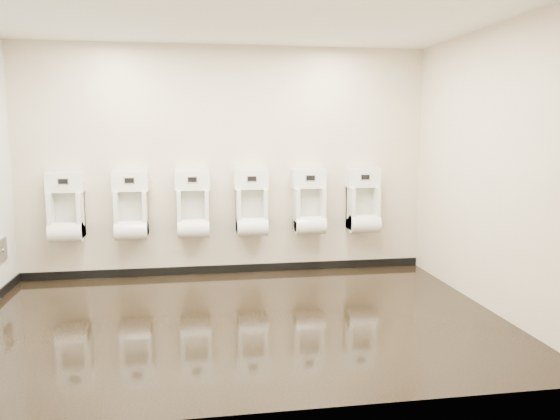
% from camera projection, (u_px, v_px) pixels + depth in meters
% --- Properties ---
extents(ground, '(5.00, 3.50, 0.00)m').
position_uv_depth(ground, '(240.00, 320.00, 5.20)').
color(ground, black).
rests_on(ground, ground).
extents(ceiling, '(5.00, 3.50, 0.00)m').
position_uv_depth(ceiling, '(237.00, 14.00, 4.79)').
color(ceiling, silver).
extents(back_wall, '(5.00, 0.02, 2.80)m').
position_uv_depth(back_wall, '(227.00, 162.00, 6.70)').
color(back_wall, beige).
rests_on(back_wall, ground).
extents(front_wall, '(5.00, 0.02, 2.80)m').
position_uv_depth(front_wall, '(263.00, 196.00, 3.29)').
color(front_wall, beige).
rests_on(front_wall, ground).
extents(right_wall, '(0.02, 3.50, 2.80)m').
position_uv_depth(right_wall, '(491.00, 170.00, 5.39)').
color(right_wall, beige).
rests_on(right_wall, ground).
extents(skirting_back, '(5.00, 0.02, 0.10)m').
position_uv_depth(skirting_back, '(228.00, 269.00, 6.89)').
color(skirting_back, black).
rests_on(skirting_back, ground).
extents(access_panel, '(0.04, 0.25, 0.25)m').
position_uv_depth(access_panel, '(2.00, 250.00, 5.91)').
color(access_panel, '#9E9EA3').
rests_on(access_panel, left_wall).
extents(urinal_0, '(0.43, 0.32, 0.80)m').
position_uv_depth(urinal_0, '(66.00, 212.00, 6.35)').
color(urinal_0, silver).
rests_on(urinal_0, back_wall).
extents(urinal_1, '(0.43, 0.32, 0.80)m').
position_uv_depth(urinal_1, '(131.00, 210.00, 6.47)').
color(urinal_1, silver).
rests_on(urinal_1, back_wall).
extents(urinal_2, '(0.43, 0.32, 0.80)m').
position_uv_depth(urinal_2, '(193.00, 209.00, 6.58)').
color(urinal_2, silver).
rests_on(urinal_2, back_wall).
extents(urinal_3, '(0.43, 0.32, 0.80)m').
position_uv_depth(urinal_3, '(252.00, 208.00, 6.69)').
color(urinal_3, silver).
rests_on(urinal_3, back_wall).
extents(urinal_4, '(0.43, 0.32, 0.80)m').
position_uv_depth(urinal_4, '(309.00, 206.00, 6.81)').
color(urinal_4, silver).
rests_on(urinal_4, back_wall).
extents(urinal_5, '(0.43, 0.32, 0.80)m').
position_uv_depth(urinal_5, '(363.00, 205.00, 6.92)').
color(urinal_5, silver).
rests_on(urinal_5, back_wall).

